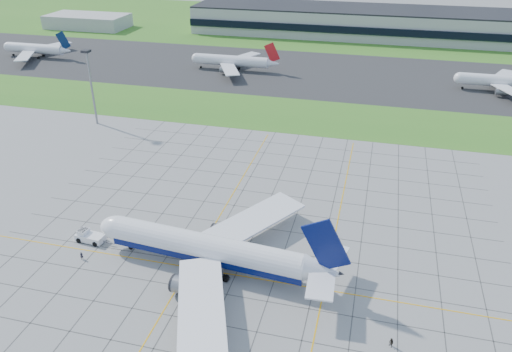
{
  "coord_description": "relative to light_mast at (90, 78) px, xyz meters",
  "views": [
    {
      "loc": [
        23.85,
        -78.51,
        65.31
      ],
      "look_at": [
        -3.33,
        27.9,
        7.0
      ],
      "focal_mm": 35.0,
      "sensor_mm": 36.0,
      "label": 1
    }
  ],
  "objects": [
    {
      "name": "distant_jet_2",
      "position": [
        142.67,
        72.13,
        -11.7
      ],
      "size": [
        38.24,
        42.66,
        14.08
      ],
      "color": "white",
      "rests_on": "ground"
    },
    {
      "name": "pushback_tug",
      "position": [
        34.88,
        -63.55,
        -15.02
      ],
      "size": [
        9.52,
        3.79,
        2.62
      ],
      "rotation": [
        0.0,
        0.0,
        -0.09
      ],
      "color": "white",
      "rests_on": "ground"
    },
    {
      "name": "distant_jet_0",
      "position": [
        -75.62,
        72.54,
        -11.7
      ],
      "size": [
        36.12,
        42.66,
        14.08
      ],
      "color": "white",
      "rests_on": "ground"
    },
    {
      "name": "apron_markings",
      "position": [
        70.43,
        -53.91,
        -16.17
      ],
      "size": [
        120.0,
        130.0,
        0.03
      ],
      "color": "#474744",
      "rests_on": "ground"
    },
    {
      "name": "terminal",
      "position": [
        110.0,
        164.87,
        -8.29
      ],
      "size": [
        260.0,
        43.0,
        15.8
      ],
      "color": "#B7B7B2",
      "rests_on": "ground"
    },
    {
      "name": "service_block",
      "position": [
        -90.0,
        145.0,
        -12.18
      ],
      "size": [
        50.0,
        25.0,
        8.0
      ],
      "primitive_type": "cube",
      "color": "#B7B7B2",
      "rests_on": "ground"
    },
    {
      "name": "crew_far",
      "position": [
        100.86,
        -78.62,
        -15.28
      ],
      "size": [
        1.08,
        1.11,
        1.8
      ],
      "primitive_type": "imported",
      "rotation": [
        0.0,
        0.0,
        -0.88
      ],
      "color": "black",
      "rests_on": "ground"
    },
    {
      "name": "grass_far",
      "position": [
        70.0,
        190.0,
        -16.16
      ],
      "size": [
        700.0,
        145.0,
        0.04
      ],
      "primitive_type": "cube",
      "color": "#377722",
      "rests_on": "ground"
    },
    {
      "name": "asphalt_taxiway",
      "position": [
        70.0,
        80.0,
        -16.15
      ],
      "size": [
        700.0,
        75.0,
        0.04
      ],
      "primitive_type": "cube",
      "color": "#383838",
      "rests_on": "ground"
    },
    {
      "name": "grass_median",
      "position": [
        70.0,
        25.0,
        -16.16
      ],
      "size": [
        700.0,
        35.0,
        0.04
      ],
      "primitive_type": "cube",
      "color": "#377722",
      "rests_on": "ground"
    },
    {
      "name": "ground",
      "position": [
        70.0,
        -65.0,
        -16.18
      ],
      "size": [
        1400.0,
        1400.0,
        0.0
      ],
      "primitive_type": "plane",
      "color": "#9A9B95",
      "rests_on": "ground"
    },
    {
      "name": "distant_jet_1",
      "position": [
        27.03,
        74.82,
        -11.7
      ],
      "size": [
        39.88,
        42.66,
        14.08
      ],
      "color": "white",
      "rests_on": "ground"
    },
    {
      "name": "light_mast",
      "position": [
        0.0,
        0.0,
        0.0
      ],
      "size": [
        2.5,
        2.5,
        25.6
      ],
      "color": "gray",
      "rests_on": "ground"
    },
    {
      "name": "airliner",
      "position": [
        64.03,
        -65.86,
        -11.53
      ],
      "size": [
        54.07,
        54.58,
        17.02
      ],
      "rotation": [
        0.0,
        0.0,
        -0.09
      ],
      "color": "white",
      "rests_on": "ground"
    },
    {
      "name": "crew_near",
      "position": [
        36.93,
        -70.04,
        -15.31
      ],
      "size": [
        0.76,
        0.71,
        1.74
      ],
      "primitive_type": "imported",
      "rotation": [
        0.0,
        0.0,
        0.64
      ],
      "color": "black",
      "rests_on": "ground"
    }
  ]
}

